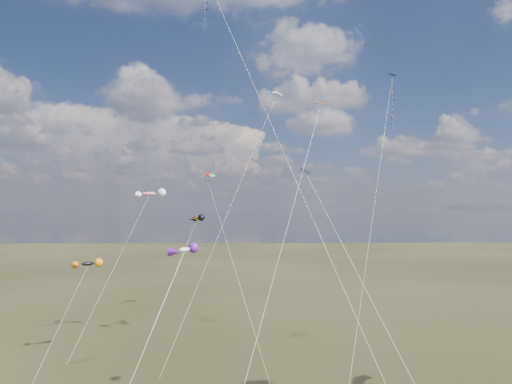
{
  "coord_description": "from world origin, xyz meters",
  "views": [
    {
      "loc": [
        -1.12,
        -27.1,
        17.42
      ],
      "look_at": [
        0.0,
        18.0,
        19.0
      ],
      "focal_mm": 32.0,
      "sensor_mm": 36.0,
      "label": 1
    }
  ],
  "objects": [
    {
      "name": "diamond_black_high",
      "position": [
        16.78,
        27.89,
        29.21
      ],
      "size": [
        12.61,
        24.62,
        34.42
      ],
      "color": "black",
      "rests_on": "ground"
    },
    {
      "name": "diamond_navy_tall",
      "position": [
        -3.87,
        16.47,
        35.63
      ],
      "size": [
        14.82,
        27.05,
        41.62
      ],
      "color": "#091949",
      "rests_on": "ground"
    },
    {
      "name": "diamond_black_mid",
      "position": [
        5.82,
        3.1,
        14.22
      ],
      "size": [
        8.58,
        13.35,
        20.38
      ],
      "color": "black",
      "rests_on": "ground"
    },
    {
      "name": "diamond_orange_center",
      "position": [
        2.37,
        3.4,
        18.5
      ],
      "size": [
        9.26,
        15.32,
        25.66
      ],
      "color": "#C05910",
      "rests_on": "ground"
    },
    {
      "name": "parafoil_blue_white",
      "position": [
        3.34,
        41.44,
        34.79
      ],
      "size": [
        14.55,
        22.43,
        35.62
      ],
      "color": "blue",
      "rests_on": "ground"
    },
    {
      "name": "parafoil_tricolor",
      "position": [
        -5.71,
        30.23,
        21.5
      ],
      "size": [
        8.49,
        16.19,
        22.18
      ],
      "color": "yellow",
      "rests_on": "ground"
    },
    {
      "name": "novelty_black_orange",
      "position": [
        -19.62,
        27.26,
        10.83
      ],
      "size": [
        3.93,
        9.86,
        11.41
      ],
      "color": "black",
      "rests_on": "ground"
    },
    {
      "name": "novelty_orange_black",
      "position": [
        -7.69,
        35.28,
        15.94
      ],
      "size": [
        6.32,
        14.68,
        16.55
      ],
      "color": "#DA5F00",
      "rests_on": "ground"
    },
    {
      "name": "novelty_white_purple",
      "position": [
        -5.47,
        5.79,
        14.35
      ],
      "size": [
        6.1,
        9.36,
        14.85
      ],
      "color": "silver",
      "rests_on": "ground"
    },
    {
      "name": "novelty_redwhite_stripe",
      "position": [
        -13.89,
        33.98,
        19.29
      ],
      "size": [
        8.98,
        10.43,
        19.98
      ],
      "color": "red",
      "rests_on": "ground"
    }
  ]
}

